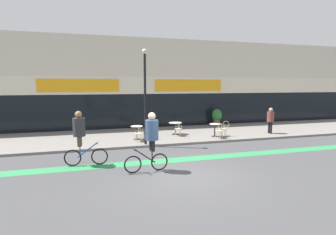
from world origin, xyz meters
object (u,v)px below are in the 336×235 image
at_px(planter_pot, 217,116).
at_px(cyclist_0, 151,136).
at_px(cafe_chair_0_near, 139,132).
at_px(lamp_post, 145,90).
at_px(cyclist_1, 80,133).
at_px(bistro_table_0, 137,130).
at_px(cafe_chair_0_side, 148,130).
at_px(cafe_chair_2_near, 220,130).
at_px(cafe_chair_1_near, 178,128).
at_px(cafe_chair_2_side, 224,127).
at_px(pedestrian_near_end, 270,118).
at_px(bistro_table_2, 215,128).
at_px(bistro_table_1, 175,126).

relative_size(planter_pot, cyclist_0, 0.57).
relative_size(cafe_chair_0_near, lamp_post, 0.19).
bearing_deg(cyclist_1, bistro_table_0, 57.33).
relative_size(bistro_table_0, cafe_chair_0_near, 0.85).
bearing_deg(planter_pot, cafe_chair_0_side, -150.63).
relative_size(planter_pot, cyclist_1, 0.58).
relative_size(bistro_table_0, cafe_chair_0_side, 0.85).
bearing_deg(cyclist_0, cafe_chair_2_near, -143.34).
bearing_deg(lamp_post, cafe_chair_1_near, 33.44).
height_order(cafe_chair_2_near, lamp_post, lamp_post).
bearing_deg(cafe_chair_0_near, cafe_chair_2_side, -94.92).
height_order(cafe_chair_2_near, cafe_chair_2_side, same).
bearing_deg(pedestrian_near_end, cyclist_0, 22.81).
height_order(bistro_table_2, cafe_chair_1_near, cafe_chair_1_near).
distance_m(bistro_table_2, planter_pot, 4.24).
height_order(cyclist_1, pedestrian_near_end, cyclist_1).
bearing_deg(planter_pot, cafe_chair_2_side, -109.86).
distance_m(cafe_chair_0_side, cafe_chair_2_near, 4.07).
relative_size(cafe_chair_1_near, cafe_chair_2_side, 1.00).
bearing_deg(bistro_table_1, lamp_post, -136.93).
height_order(cafe_chair_0_side, cafe_chair_1_near, same).
height_order(cafe_chair_2_side, planter_pot, planter_pot).
bearing_deg(cafe_chair_1_near, bistro_table_0, 98.81).
bearing_deg(bistro_table_1, cafe_chair_1_near, -90.41).
xyz_separation_m(lamp_post, cyclist_1, (-3.04, -2.49, -1.63)).
bearing_deg(bistro_table_2, cafe_chair_0_side, 174.01).
relative_size(bistro_table_1, pedestrian_near_end, 0.49).
xyz_separation_m(cafe_chair_0_near, planter_pot, (6.53, 3.95, 0.18)).
bearing_deg(cafe_chair_2_side, lamp_post, 17.46).
distance_m(bistro_table_2, cyclist_1, 8.09).
bearing_deg(lamp_post, cafe_chair_0_side, 73.51).
distance_m(cafe_chair_0_near, cafe_chair_2_side, 5.18).
distance_m(bistro_table_1, cafe_chair_2_near, 2.79).
bearing_deg(planter_pot, bistro_table_2, -117.89).
xyz_separation_m(cafe_chair_0_near, lamp_post, (0.25, -0.63, 2.28)).
xyz_separation_m(cafe_chair_1_near, cafe_chair_2_near, (2.04, -1.28, 0.00)).
bearing_deg(cyclist_0, cyclist_1, -33.19).
distance_m(bistro_table_0, cafe_chair_1_near, 2.53).
bearing_deg(cafe_chair_2_near, pedestrian_near_end, -78.94).
height_order(cafe_chair_0_side, cafe_chair_2_side, same).
relative_size(lamp_post, cyclist_0, 2.21).
distance_m(cafe_chair_1_near, lamp_post, 3.55).
xyz_separation_m(bistro_table_1, cafe_chair_1_near, (-0.00, -0.63, -0.02)).
relative_size(cafe_chair_1_near, lamp_post, 0.19).
xyz_separation_m(cafe_chair_0_side, cafe_chair_1_near, (1.90, 0.24, 0.00)).
bearing_deg(bistro_table_2, cyclist_1, -155.59).
height_order(cafe_chair_0_near, planter_pot, planter_pot).
xyz_separation_m(cafe_chair_2_side, planter_pot, (1.35, 3.75, 0.18)).
height_order(planter_pot, pedestrian_near_end, pedestrian_near_end).
distance_m(cafe_chair_1_near, cafe_chair_2_near, 2.41).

